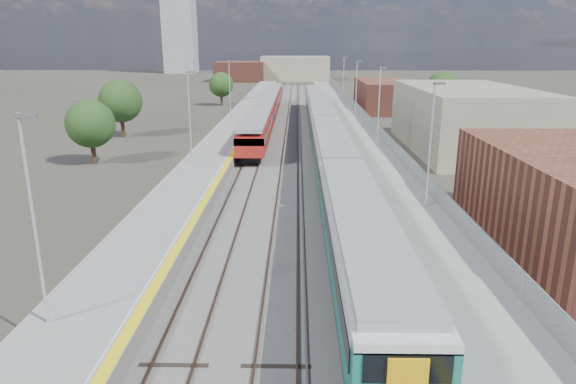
{
  "coord_description": "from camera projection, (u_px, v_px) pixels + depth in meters",
  "views": [
    {
      "loc": [
        -1.31,
        -8.18,
        10.62
      ],
      "look_at": [
        -1.84,
        20.87,
        2.2
      ],
      "focal_mm": 32.0,
      "sensor_mm": 36.0,
      "label": 1
    }
  ],
  "objects": [
    {
      "name": "tree_b",
      "position": [
        120.0,
        101.0,
        59.49
      ],
      "size": [
        4.94,
        4.94,
        6.69
      ],
      "color": "#382619",
      "rests_on": "ground"
    },
    {
      "name": "green_train",
      "position": [
        325.0,
        131.0,
        51.19
      ],
      "size": [
        2.85,
        79.38,
        3.14
      ],
      "color": "black",
      "rests_on": "ground"
    },
    {
      "name": "platform_right",
      "position": [
        353.0,
        132.0,
        60.96
      ],
      "size": [
        4.7,
        155.0,
        8.52
      ],
      "color": "slate",
      "rests_on": "ground"
    },
    {
      "name": "tree_d",
      "position": [
        442.0,
        89.0,
        76.22
      ],
      "size": [
        4.93,
        4.93,
        6.68
      ],
      "color": "#382619",
      "rests_on": "ground"
    },
    {
      "name": "buildings",
      "position": [
        237.0,
        43.0,
        141.23
      ],
      "size": [
        72.0,
        185.5,
        40.0
      ],
      "color": "brown",
      "rests_on": "ground"
    },
    {
      "name": "tree_a",
      "position": [
        90.0,
        124.0,
        46.02
      ],
      "size": [
        4.34,
        4.34,
        5.89
      ],
      "color": "#382619",
      "rests_on": "ground"
    },
    {
      "name": "tracks",
      "position": [
        294.0,
        133.0,
        62.82
      ],
      "size": [
        8.96,
        160.0,
        0.17
      ],
      "color": "#4C3323",
      "rests_on": "ground"
    },
    {
      "name": "platform_left",
      "position": [
        232.0,
        132.0,
        61.21
      ],
      "size": [
        4.3,
        155.0,
        8.52
      ],
      "color": "slate",
      "rests_on": "ground"
    },
    {
      "name": "tree_c",
      "position": [
        221.0,
        85.0,
        90.49
      ],
      "size": [
        4.29,
        4.29,
        5.82
      ],
      "color": "#382619",
      "rests_on": "ground"
    },
    {
      "name": "ballast_bed",
      "position": [
        289.0,
        136.0,
        61.24
      ],
      "size": [
        10.5,
        155.0,
        0.06
      ],
      "primitive_type": "cube",
      "color": "#565451",
      "rests_on": "ground"
    },
    {
      "name": "red_train",
      "position": [
        267.0,
        109.0,
        70.65
      ],
      "size": [
        2.68,
        54.4,
        3.38
      ],
      "color": "black",
      "rests_on": "ground"
    },
    {
      "name": "ground",
      "position": [
        309.0,
        140.0,
        58.81
      ],
      "size": [
        320.0,
        320.0,
        0.0
      ],
      "primitive_type": "plane",
      "color": "#47443A",
      "rests_on": "ground"
    }
  ]
}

